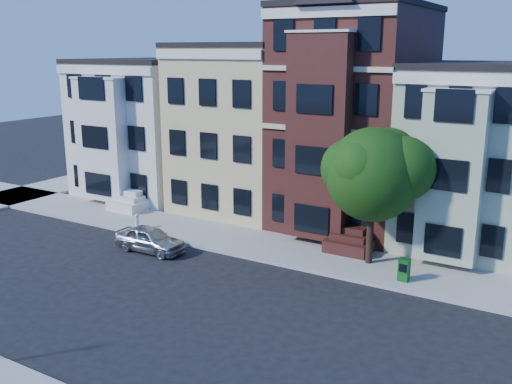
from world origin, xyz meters
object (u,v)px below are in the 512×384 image
Objects in this scene: street_tree at (373,181)px; fire_hydrant at (137,223)px; parked_car at (150,239)px; newspaper_box at (404,270)px.

street_tree is 11.60× the size of fire_hydrant.
newspaper_box is at bearing -79.26° from parked_car.
street_tree is 11.36m from parked_car.
fire_hydrant is at bearing -176.20° from newspaper_box.
street_tree is 2.09× the size of parked_car.
parked_car is 3.54m from fire_hydrant.
street_tree reaches higher than fire_hydrant.
fire_hydrant is (-12.96, -1.66, -3.62)m from street_tree.
street_tree is 13.56m from fire_hydrant.
newspaper_box is at bearing 1.46° from fire_hydrant.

